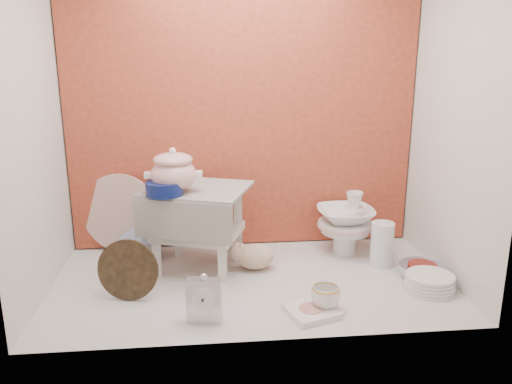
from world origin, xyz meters
TOP-DOWN VIEW (x-y plane):
  - ground at (0.00, 0.00)m, footprint 1.80×1.80m
  - niche_shell at (0.00, 0.18)m, footprint 1.86×1.03m
  - step_stool at (-0.24, 0.19)m, footprint 0.56×0.52m
  - soup_tureen at (-0.34, 0.12)m, footprint 0.25×0.25m
  - cobalt_bowl at (-0.38, 0.08)m, footprint 0.18×0.18m
  - floral_platter at (-0.64, 0.45)m, footprint 0.41×0.14m
  - blue_white_vase at (-0.54, 0.33)m, footprint 0.25×0.25m
  - lacquer_tray at (-0.54, -0.11)m, footprint 0.27×0.11m
  - mantel_clock at (-0.22, -0.34)m, footprint 0.14×0.07m
  - plush_pig at (0.03, 0.13)m, footprint 0.27×0.23m
  - teacup_saucer at (0.27, -0.30)m, footprint 0.20×0.20m
  - gold_rim_teacup at (0.27, -0.30)m, footprint 0.14×0.14m
  - lattice_dish at (0.21, -0.32)m, footprint 0.23×0.23m
  - dinner_plate_stack at (0.77, -0.17)m, footprint 0.27×0.27m
  - crystal_bowl at (0.78, -0.05)m, footprint 0.25×0.25m
  - clear_glass_vase at (0.65, 0.12)m, footprint 0.12×0.12m
  - porcelain_tower at (0.51, 0.30)m, footprint 0.38×0.38m

SIDE VIEW (x-z plane):
  - ground at x=0.00m, z-range 0.00..0.00m
  - teacup_saucer at x=0.27m, z-range 0.00..0.01m
  - lattice_dish at x=0.21m, z-range 0.00..0.03m
  - crystal_bowl at x=0.78m, z-range 0.00..0.07m
  - dinner_plate_stack at x=0.77m, z-range 0.00..0.07m
  - gold_rim_teacup at x=0.27m, z-range 0.01..0.11m
  - plush_pig at x=0.03m, z-range 0.00..0.14m
  - mantel_clock at x=-0.22m, z-range 0.00..0.20m
  - blue_white_vase at x=-0.54m, z-range 0.00..0.22m
  - clear_glass_vase at x=0.65m, z-range 0.00..0.22m
  - lacquer_tray at x=-0.54m, z-range 0.00..0.26m
  - porcelain_tower at x=0.51m, z-range 0.00..0.33m
  - step_stool at x=-0.24m, z-range 0.00..0.40m
  - floral_platter at x=-0.64m, z-range 0.00..0.41m
  - cobalt_bowl at x=-0.38m, z-range 0.40..0.46m
  - soup_tureen at x=-0.34m, z-range 0.40..0.61m
  - niche_shell at x=0.00m, z-range 0.17..1.70m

